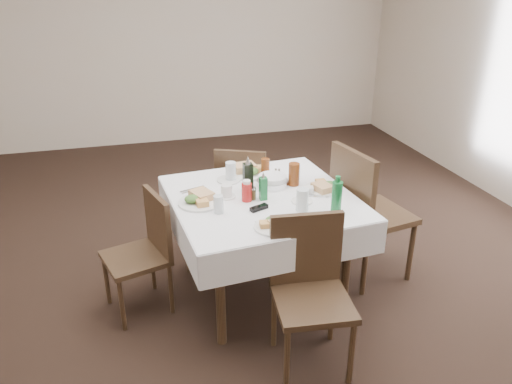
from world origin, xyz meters
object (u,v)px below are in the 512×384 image
chair_south (309,282)px  green_bottle (337,197)px  oil_cruet_dark (248,176)px  chair_east (363,207)px  water_n (231,172)px  water_s (302,200)px  ketchup_bottle (247,191)px  bread_basket (272,181)px  water_w (219,204)px  oil_cruet_green (263,187)px  chair_west (146,246)px  coffee_mug (227,191)px  water_e (294,174)px  dining_table (262,208)px  chair_north (243,189)px

chair_south → green_bottle: bearing=48.6°
oil_cruet_dark → chair_east: bearing=-7.3°
oil_cruet_dark → water_n: bearing=109.1°
water_s → ketchup_bottle: same height
bread_basket → green_bottle: green_bottle is taller
water_w → oil_cruet_green: (0.32, 0.11, 0.03)m
green_bottle → oil_cruet_dark: bearing=133.4°
chair_west → oil_cruet_green: oil_cruet_green is taller
coffee_mug → green_bottle: 0.73m
water_s → green_bottle: 0.21m
ketchup_bottle → water_n: bearing=94.1°
water_e → bread_basket: size_ratio=0.64×
chair_south → chair_west: size_ratio=1.09×
water_s → ketchup_bottle: 0.38m
dining_table → water_s: bearing=-56.2°
bread_basket → oil_cruet_green: (-0.13, -0.20, 0.05)m
bread_basket → oil_cruet_dark: bearing=-165.9°
ketchup_bottle → coffee_mug: ketchup_bottle is taller
chair_south → oil_cruet_green: (-0.09, 0.64, 0.33)m
ketchup_bottle → water_w: bearing=-150.3°
water_s → bread_basket: 0.43m
water_w → bread_basket: 0.55m
chair_north → water_e: water_e is taller
dining_table → ketchup_bottle: 0.20m
oil_cruet_green → bread_basket: bearing=58.4°
chair_north → chair_east: bearing=-45.8°
chair_south → ketchup_bottle: bearing=107.6°
bread_basket → water_e: bearing=-2.7°
dining_table → water_n: water_n is taller
ketchup_bottle → bread_basket: bearing=39.9°
chair_north → water_n: 0.57m
coffee_mug → green_bottle: size_ratio=0.48×
water_e → bread_basket: water_e is taller
water_e → bread_basket: bearing=177.3°
water_s → coffee_mug: bearing=142.1°
chair_south → chair_west: chair_south is taller
water_w → coffee_mug: water_w is taller
chair_south → water_n: 1.08m
water_s → water_e: bearing=77.3°
oil_cruet_green → green_bottle: bearing=-39.2°
chair_east → green_bottle: bearing=-137.0°
oil_cruet_green → coffee_mug: bearing=155.8°
green_bottle → oil_cruet_green: bearing=140.8°
chair_south → bread_basket: chair_south is taller
chair_north → chair_east: size_ratio=0.84×
green_bottle → bread_basket: bearing=116.3°
chair_south → oil_cruet_green: 0.72m
dining_table → water_n: (-0.14, 0.32, 0.16)m
water_s → water_e: water_s is taller
chair_north → chair_south: size_ratio=0.96×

